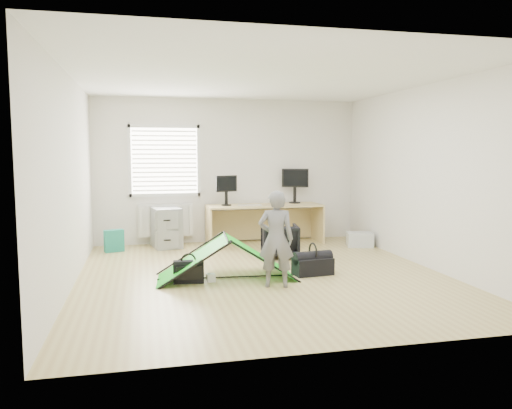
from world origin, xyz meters
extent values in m
plane|color=tan|center=(0.00, 0.00, 0.00)|extent=(5.50, 5.50, 0.00)
cube|color=silver|center=(0.00, 2.75, 1.35)|extent=(5.00, 0.02, 2.70)
cube|color=silver|center=(-1.20, 2.71, 1.55)|extent=(1.20, 0.06, 1.20)
cube|color=silver|center=(-1.20, 2.67, 0.45)|extent=(1.00, 0.12, 0.60)
cube|color=tan|center=(0.61, 2.36, 0.36)|extent=(2.15, 0.72, 0.73)
cube|color=gray|center=(-1.21, 2.39, 0.36)|extent=(0.57, 0.69, 0.72)
cube|color=black|center=(-0.11, 2.38, 0.93)|extent=(0.43, 0.23, 0.41)
cube|color=black|center=(1.25, 2.54, 0.97)|extent=(0.51, 0.30, 0.49)
cube|color=beige|center=(0.31, 2.27, 0.74)|extent=(0.44, 0.20, 0.02)
cylinder|color=#C76F72|center=(0.86, 2.45, 0.84)|extent=(0.07, 0.07, 0.23)
imported|color=black|center=(0.56, 1.10, 0.27)|extent=(0.66, 0.67, 0.54)
imported|color=slate|center=(0.03, -0.62, 0.62)|extent=(0.51, 0.40, 1.23)
cube|color=silver|center=(2.22, 1.66, 0.13)|extent=(0.52, 0.43, 0.26)
cube|color=#1C816D|center=(-2.11, 2.16, 0.19)|extent=(0.35, 0.23, 0.38)
cube|color=black|center=(-1.04, -0.20, 0.15)|extent=(0.41, 0.16, 0.30)
cube|color=silver|center=(-0.75, -0.20, 0.05)|extent=(0.11, 0.11, 0.11)
cube|color=black|center=(0.69, -0.13, 0.12)|extent=(0.57, 0.34, 0.24)
camera|label=1|loc=(-1.60, -6.63, 1.71)|focal=35.00mm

